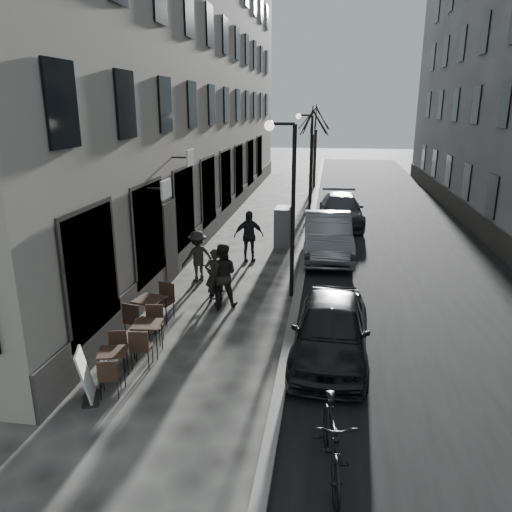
% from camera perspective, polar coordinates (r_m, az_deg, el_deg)
% --- Properties ---
extents(ground, '(120.00, 120.00, 0.00)m').
position_cam_1_polar(ground, '(9.75, 1.09, -17.40)').
color(ground, '#343330').
rests_on(ground, ground).
extents(road, '(7.30, 60.00, 0.00)m').
position_cam_1_polar(road, '(24.78, 14.85, 3.51)').
color(road, black).
rests_on(road, ground).
extents(kerb, '(0.25, 60.00, 0.12)m').
position_cam_1_polar(kerb, '(24.61, 6.38, 4.02)').
color(kerb, gray).
rests_on(kerb, ground).
extents(building_left, '(4.00, 35.00, 16.00)m').
position_cam_1_polar(building_left, '(25.60, -8.09, 22.35)').
color(building_left, '#AC9E90').
rests_on(building_left, ground).
extents(streetlamp_near, '(0.90, 0.28, 5.09)m').
position_cam_1_polar(streetlamp_near, '(14.23, 3.61, 7.42)').
color(streetlamp_near, black).
rests_on(streetlamp_near, ground).
extents(streetlamp_far, '(0.90, 0.28, 5.09)m').
position_cam_1_polar(streetlamp_far, '(26.12, 5.95, 11.67)').
color(streetlamp_far, black).
rests_on(streetlamp_far, ground).
extents(tree_near, '(2.40, 2.40, 5.70)m').
position_cam_1_polar(tree_near, '(29.03, 6.49, 15.14)').
color(tree_near, black).
rests_on(tree_near, ground).
extents(tree_far, '(2.40, 2.40, 5.70)m').
position_cam_1_polar(tree_far, '(35.02, 6.88, 15.41)').
color(tree_far, black).
rests_on(tree_far, ground).
extents(bistro_set_a, '(0.74, 1.45, 0.83)m').
position_cam_1_polar(bistro_set_a, '(10.84, -15.95, -11.69)').
color(bistro_set_a, black).
rests_on(bistro_set_a, ground).
extents(bistro_set_b, '(0.69, 1.57, 0.91)m').
position_cam_1_polar(bistro_set_b, '(11.74, -12.28, -8.86)').
color(bistro_set_b, black).
rests_on(bistro_set_b, ground).
extents(bistro_set_c, '(0.83, 1.73, 0.99)m').
position_cam_1_polar(bistro_set_c, '(12.95, -11.99, -6.14)').
color(bistro_set_c, black).
rests_on(bistro_set_c, ground).
extents(sign_board, '(0.54, 0.67, 1.05)m').
position_cam_1_polar(sign_board, '(10.40, -18.79, -13.27)').
color(sign_board, black).
rests_on(sign_board, ground).
extents(utility_cabinet, '(0.61, 1.07, 1.59)m').
position_cam_1_polar(utility_cabinet, '(20.09, 3.06, 3.33)').
color(utility_cabinet, slate).
rests_on(utility_cabinet, ground).
extents(bicycle, '(1.20, 1.97, 0.98)m').
position_cam_1_polar(bicycle, '(14.50, -4.69, -3.37)').
color(bicycle, black).
rests_on(bicycle, ground).
extents(cyclist_rider, '(0.67, 0.55, 1.60)m').
position_cam_1_polar(cyclist_rider, '(14.39, -4.72, -2.21)').
color(cyclist_rider, '#282523').
rests_on(cyclist_rider, ground).
extents(pedestrian_near, '(0.95, 0.78, 1.81)m').
position_cam_1_polar(pedestrian_near, '(14.08, -3.90, -2.17)').
color(pedestrian_near, black).
rests_on(pedestrian_near, ground).
extents(pedestrian_mid, '(1.22, 1.16, 1.66)m').
position_cam_1_polar(pedestrian_mid, '(16.16, -6.70, -0.01)').
color(pedestrian_mid, black).
rests_on(pedestrian_mid, ground).
extents(pedestrian_far, '(1.19, 0.78, 1.87)m').
position_cam_1_polar(pedestrian_far, '(18.11, -0.84, 2.31)').
color(pedestrian_far, black).
rests_on(pedestrian_far, ground).
extents(car_near, '(1.84, 4.21, 1.41)m').
position_cam_1_polar(car_near, '(11.35, 8.56, -8.27)').
color(car_near, black).
rests_on(car_near, ground).
extents(car_mid, '(1.96, 4.96, 1.61)m').
position_cam_1_polar(car_mid, '(18.84, 8.16, 2.30)').
color(car_mid, gray).
rests_on(car_mid, ground).
extents(car_far, '(2.20, 4.98, 1.42)m').
position_cam_1_polar(car_far, '(24.13, 9.68, 5.21)').
color(car_far, '#3C4047').
rests_on(car_far, ground).
extents(moped, '(0.81, 2.11, 1.24)m').
position_cam_1_polar(moped, '(8.12, 8.63, -20.22)').
color(moped, black).
rests_on(moped, ground).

